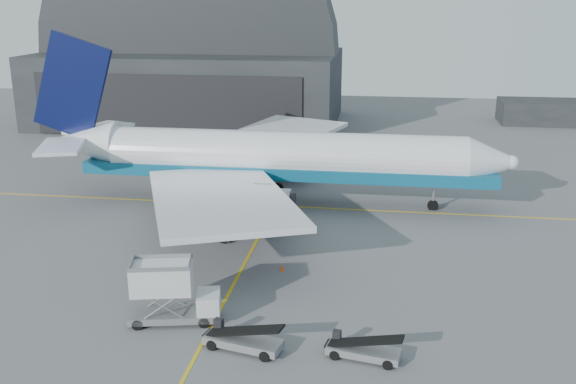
% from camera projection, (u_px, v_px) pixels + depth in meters
% --- Properties ---
extents(ground, '(200.00, 200.00, 0.00)m').
position_uv_depth(ground, '(232.00, 288.00, 48.13)').
color(ground, '#565659').
rests_on(ground, ground).
extents(taxi_lines, '(80.00, 42.12, 0.02)m').
position_uv_depth(taxi_lines, '(262.00, 230.00, 60.12)').
color(taxi_lines, gold).
rests_on(taxi_lines, ground).
extents(hangar, '(50.00, 28.30, 28.00)m').
position_uv_depth(hangar, '(191.00, 67.00, 109.87)').
color(hangar, black).
rests_on(hangar, ground).
extents(distant_bldg_a, '(14.00, 8.00, 4.00)m').
position_uv_depth(distant_bldg_a, '(540.00, 123.00, 111.04)').
color(distant_bldg_a, black).
rests_on(distant_bldg_a, ground).
extents(airliner, '(50.81, 49.27, 17.83)m').
position_uv_depth(airliner, '(266.00, 157.00, 66.77)').
color(airliner, white).
rests_on(airliner, ground).
extents(catering_truck, '(6.36, 3.43, 4.14)m').
position_uv_depth(catering_truck, '(170.00, 293.00, 42.58)').
color(catering_truck, slate).
rests_on(catering_truck, ground).
extents(pushback_tug, '(4.15, 2.89, 1.76)m').
position_uv_depth(pushback_tug, '(216.00, 231.00, 58.06)').
color(pushback_tug, black).
rests_on(pushback_tug, ground).
extents(belt_loader_a, '(5.33, 2.74, 1.99)m').
position_uv_depth(belt_loader_a, '(242.00, 340.00, 39.64)').
color(belt_loader_a, slate).
rests_on(belt_loader_a, ground).
extents(belt_loader_b, '(4.81, 2.34, 1.80)m').
position_uv_depth(belt_loader_b, '(363.00, 350.00, 38.64)').
color(belt_loader_b, slate).
rests_on(belt_loader_b, ground).
extents(traffic_cone, '(0.34, 0.34, 0.50)m').
position_uv_depth(traffic_cone, '(282.00, 268.00, 51.15)').
color(traffic_cone, '#F64F07').
rests_on(traffic_cone, ground).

